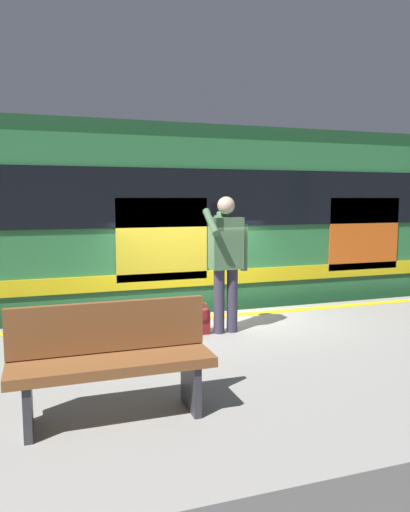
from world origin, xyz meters
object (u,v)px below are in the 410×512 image
Objects in this scene: passenger at (226,253)px; bench at (112,357)px; handbag at (194,320)px; train_carriage at (238,218)px.

bench is (1.72, 1.98, -0.53)m from passenger.
handbag is at bearing -122.72° from bench.
passenger is at bearing 173.46° from handbag.
bench is at bearing 57.28° from handbag.
handbag is (0.42, -0.05, -0.84)m from passenger.
train_carriage reaches higher than bench.
passenger is at bearing -130.96° from bench.
handbag is 0.25× the size of bench.
train_carriage is at bearing -122.12° from bench.
train_carriage is 3.32m from passenger.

